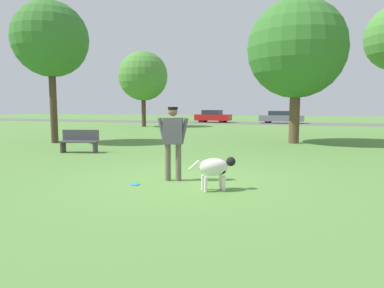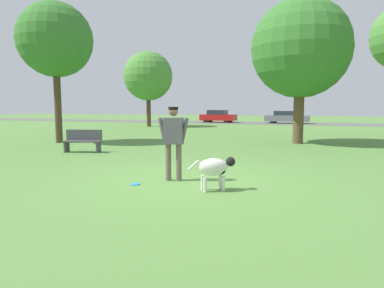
# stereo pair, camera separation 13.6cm
# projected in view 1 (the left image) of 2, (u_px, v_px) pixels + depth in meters

# --- Properties ---
(ground_plane) EXTENTS (120.00, 120.00, 0.00)m
(ground_plane) POSITION_uv_depth(u_px,v_px,m) (184.00, 180.00, 7.95)
(ground_plane) COLOR #56843D
(far_road_strip) EXTENTS (120.00, 6.00, 0.01)m
(far_road_strip) POSITION_uv_depth(u_px,v_px,m) (276.00, 123.00, 35.20)
(far_road_strip) COLOR #5B5B59
(far_road_strip) RESTS_ON ground_plane
(person) EXTENTS (0.72, 0.30, 1.70)m
(person) POSITION_uv_depth(u_px,v_px,m) (173.00, 137.00, 7.79)
(person) COLOR #665B4C
(person) RESTS_ON ground_plane
(dog) EXTENTS (0.91, 0.65, 0.67)m
(dog) POSITION_uv_depth(u_px,v_px,m) (215.00, 168.00, 6.93)
(dog) COLOR silver
(dog) RESTS_ON ground_plane
(frisbee) EXTENTS (0.22, 0.22, 0.02)m
(frisbee) POSITION_uv_depth(u_px,v_px,m) (135.00, 184.00, 7.46)
(frisbee) COLOR #268CE5
(frisbee) RESTS_ON ground_plane
(tree_mid_center) EXTENTS (4.47, 4.47, 6.57)m
(tree_mid_center) POSITION_uv_depth(u_px,v_px,m) (297.00, 49.00, 15.56)
(tree_mid_center) COLOR brown
(tree_mid_center) RESTS_ON ground_plane
(tree_far_left) EXTENTS (4.17, 4.17, 6.39)m
(tree_far_left) POSITION_uv_depth(u_px,v_px,m) (143.00, 76.00, 29.03)
(tree_far_left) COLOR #4C3826
(tree_far_left) RESTS_ON ground_plane
(tree_near_left) EXTENTS (3.43, 3.43, 6.49)m
(tree_near_left) POSITION_uv_depth(u_px,v_px,m) (51.00, 40.00, 15.64)
(tree_near_left) COLOR #4C3826
(tree_near_left) RESTS_ON ground_plane
(parked_car_red) EXTENTS (3.87, 1.92, 1.35)m
(parked_car_red) POSITION_uv_depth(u_px,v_px,m) (213.00, 116.00, 37.33)
(parked_car_red) COLOR red
(parked_car_red) RESTS_ON ground_plane
(parked_car_grey) EXTENTS (4.47, 1.82, 1.28)m
(parked_car_grey) POSITION_uv_depth(u_px,v_px,m) (281.00, 117.00, 35.26)
(parked_car_grey) COLOR slate
(parked_car_grey) RESTS_ON ground_plane
(park_bench) EXTENTS (1.45, 0.70, 0.84)m
(park_bench) POSITION_uv_depth(u_px,v_px,m) (80.00, 140.00, 12.72)
(park_bench) COLOR #47474C
(park_bench) RESTS_ON ground_plane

